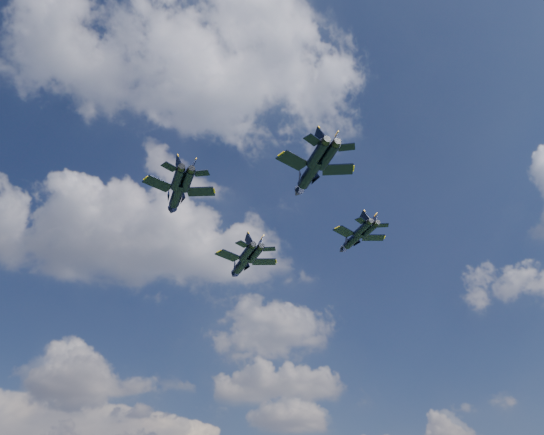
% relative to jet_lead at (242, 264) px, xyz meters
% --- Properties ---
extents(jet_lead, '(13.02, 17.42, 4.10)m').
position_rel_jet_lead_xyz_m(jet_lead, '(0.00, 0.00, 0.00)').
color(jet_lead, black).
extents(jet_left, '(11.93, 15.78, 3.72)m').
position_rel_jet_lead_xyz_m(jet_left, '(-13.20, -24.49, 0.00)').
color(jet_left, black).
extents(jet_right, '(10.33, 13.85, 3.26)m').
position_rel_jet_lead_xyz_m(jet_right, '(19.48, -16.20, -1.55)').
color(jet_right, black).
extents(jet_slot, '(12.08, 15.90, 3.75)m').
position_rel_jet_lead_xyz_m(jet_slot, '(7.04, -36.55, -2.28)').
color(jet_slot, black).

